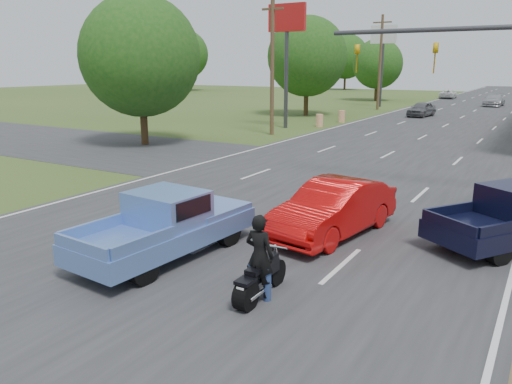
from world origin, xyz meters
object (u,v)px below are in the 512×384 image
Objects in this scene: rider at (259,260)px; blue_pickup at (169,223)px; motorcycle at (258,280)px; distant_car_white at (448,94)px; distant_car_silver at (494,100)px; distant_car_grey at (422,109)px; red_convertible at (334,209)px.

blue_pickup is (-3.27, 1.01, -0.02)m from rider.
motorcycle is at bearing 90.00° from rider.
distant_car_white is (-6.01, 69.69, -0.21)m from blue_pickup.
distant_car_silver is at bearing 92.90° from blue_pickup.
blue_pickup is at bearing -17.34° from rider.
blue_pickup reaches higher than distant_car_white.
distant_car_silver is (4.45, 17.41, 0.03)m from distant_car_grey.
rider is at bearing -77.59° from red_convertible.
red_convertible is at bearing -72.56° from distant_car_grey.
red_convertible reaches higher than distant_car_grey.
red_convertible reaches higher than distant_car_white.
red_convertible is at bearing -86.95° from rider.
motorcycle is 3.46m from blue_pickup.
red_convertible is 4.66m from motorcycle.
distant_car_grey is at bearing -81.55° from rider.
blue_pickup is 57.36m from distant_car_silver.
motorcycle is 41.45m from distant_car_grey.
distant_car_white is at bearing 106.91° from red_convertible.
red_convertible is 0.94× the size of distant_car_silver.
distant_car_grey is 0.89× the size of distant_car_white.
motorcycle is 1.11× the size of rider.
rider reaches higher than distant_car_white.
red_convertible is 66.71m from distant_car_white.
rider is 0.34× the size of blue_pickup.
red_convertible is 4.61m from rider.
blue_pickup is 1.04× the size of distant_car_silver.
distant_car_grey is at bearing 98.44° from motorcycle.
rider is at bearing -12.75° from blue_pickup.
red_convertible reaches higher than motorcycle.
distant_car_white is at bearing 99.30° from blue_pickup.
distant_car_silver reaches higher than distant_car_grey.
distant_car_silver is at bearing -88.46° from rider.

